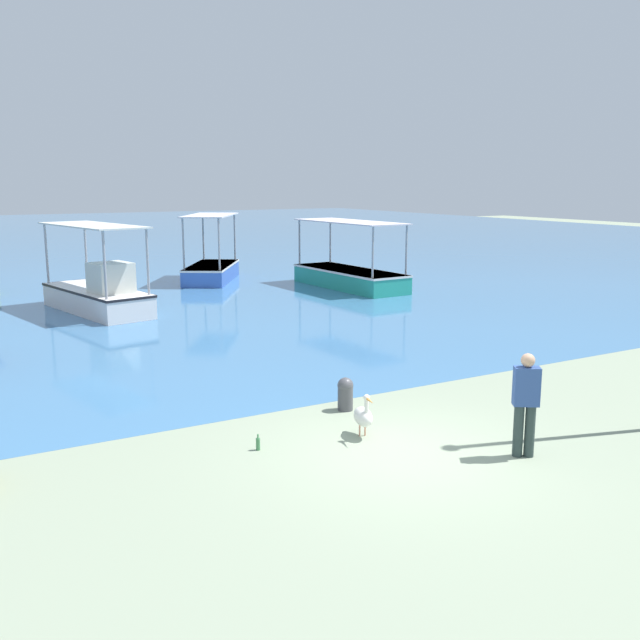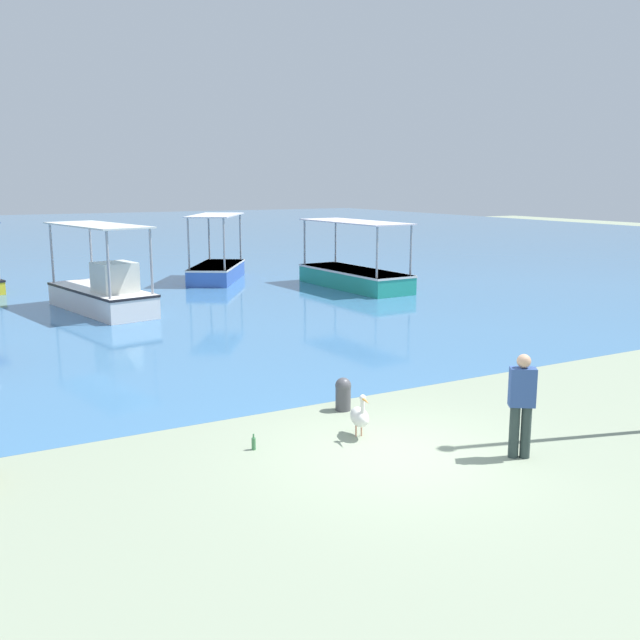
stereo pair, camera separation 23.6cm
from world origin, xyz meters
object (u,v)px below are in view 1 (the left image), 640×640
fishing_boat_far_right (99,292)px  glass_bottle (258,444)px  fishing_boat_near_left (349,274)px  pelican (363,416)px  mooring_bollard (345,393)px  fisherman_standing (526,402)px  fishing_boat_outer (211,268)px

fishing_boat_far_right → glass_bottle: size_ratio=20.11×
fishing_boat_near_left → pelican: 17.53m
mooring_bollard → fisherman_standing: 3.66m
fishing_boat_outer → fishing_boat_far_right: size_ratio=0.88×
fishing_boat_far_right → pelican: (1.20, -14.32, -0.30)m
fishing_boat_far_right → pelican: bearing=-85.2°
fishing_boat_outer → mooring_bollard: bearing=-103.5°
glass_bottle → pelican: bearing=-10.2°
mooring_bollard → fisherman_standing: fisherman_standing is taller
fishing_boat_outer → fishing_boat_far_right: fishing_boat_far_right is taller
fishing_boat_near_left → fisherman_standing: fishing_boat_near_left is taller
fishing_boat_outer → fishing_boat_near_left: bearing=-48.6°
fishing_boat_near_left → glass_bottle: (-10.93, -14.65, -0.44)m
fishing_boat_far_right → fishing_boat_outer: bearing=41.7°
fishing_boat_far_right → mooring_bollard: size_ratio=8.44×
mooring_bollard → glass_bottle: 2.57m
pelican → mooring_bollard: 1.48m
fishing_boat_near_left → fishing_boat_far_right: fishing_boat_far_right is taller
fishing_boat_far_right → glass_bottle: 14.02m
fishing_boat_near_left → pelican: fishing_boat_near_left is taller
glass_bottle → fishing_boat_near_left: bearing=53.3°
fishing_boat_far_right → mooring_bollard: 13.05m
fishing_boat_near_left → glass_bottle: fishing_boat_near_left is taller
fishing_boat_far_right → fisherman_standing: bearing=-79.8°
fisherman_standing → glass_bottle: (-3.57, 2.34, -0.80)m
fishing_boat_outer → mooring_bollard: (-4.40, -18.36, -0.21)m
mooring_bollard → glass_bottle: (-2.33, -1.06, -0.23)m
fishing_boat_outer → fishing_boat_near_left: size_ratio=0.81×
fishing_boat_far_right → fishing_boat_near_left: bearing=3.7°
fishing_boat_near_left → fisherman_standing: 18.52m
fishing_boat_outer → fishing_boat_near_left: fishing_boat_outer is taller
fishing_boat_near_left → pelican: (-9.09, -14.98, -0.17)m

